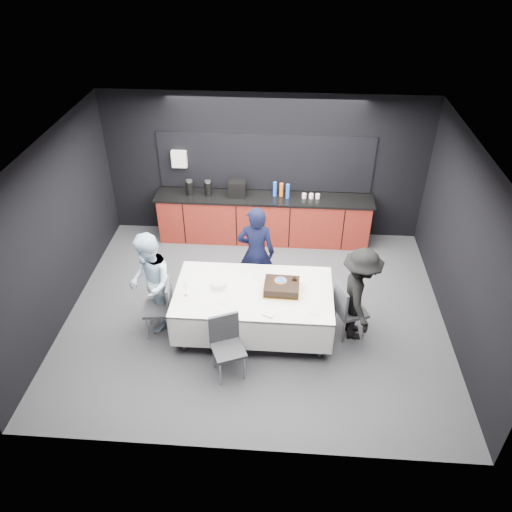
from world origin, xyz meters
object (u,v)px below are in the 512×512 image
at_px(party_table, 254,298).
at_px(cake_assembly, 282,287).
at_px(chair_left, 163,304).
at_px(person_left, 150,283).
at_px(chair_right, 347,307).
at_px(person_center, 256,253).
at_px(plate_stack, 219,284).
at_px(champagne_flute, 185,287).
at_px(chair_near, 227,341).
at_px(person_right, 359,295).

distance_m(party_table, cake_assembly, 0.46).
height_order(chair_left, person_left, person_left).
bearing_deg(party_table, cake_assembly, 4.80).
bearing_deg(cake_assembly, chair_right, -1.43).
distance_m(chair_right, person_center, 1.69).
distance_m(party_table, person_center, 0.92).
relative_size(plate_stack, champagne_flute, 1.07).
xyz_separation_m(cake_assembly, person_left, (-1.95, -0.02, -0.03)).
distance_m(cake_assembly, champagne_flute, 1.41).
bearing_deg(party_table, chair_left, -175.07).
xyz_separation_m(champagne_flute, person_left, (-0.57, 0.20, -0.12)).
bearing_deg(chair_right, person_left, 179.90).
bearing_deg(chair_near, person_center, 80.63).
relative_size(chair_right, person_center, 0.56).
distance_m(person_center, person_right, 1.79).
bearing_deg(chair_right, chair_near, -153.77).
relative_size(champagne_flute, person_right, 0.15).
distance_m(person_center, person_left, 1.75).
bearing_deg(champagne_flute, chair_near, -43.90).
height_order(party_table, cake_assembly, cake_assembly).
relative_size(person_center, person_right, 1.08).
height_order(person_center, person_left, person_center).
distance_m(chair_left, chair_right, 2.74).
bearing_deg(chair_near, champagne_flute, 136.10).
bearing_deg(person_center, chair_right, 148.67).
xyz_separation_m(chair_left, person_left, (-0.19, 0.13, 0.28)).
bearing_deg(person_center, chair_near, 81.41).
height_order(party_table, chair_left, chair_left).
relative_size(chair_near, person_center, 0.56).
bearing_deg(plate_stack, person_right, -0.80).
distance_m(plate_stack, champagne_flute, 0.52).
height_order(party_table, champagne_flute, champagne_flute).
relative_size(chair_left, person_right, 0.60).
bearing_deg(person_center, person_left, 30.87).
xyz_separation_m(champagne_flute, chair_left, (-0.38, 0.06, -0.40)).
relative_size(cake_assembly, person_right, 0.37).
bearing_deg(party_table, champagne_flute, -169.48).
bearing_deg(cake_assembly, chair_left, -175.10).
relative_size(plate_stack, person_left, 0.15).
relative_size(cake_assembly, plate_stack, 2.35).
bearing_deg(chair_left, person_left, 145.05).
xyz_separation_m(plate_stack, person_left, (-1.02, -0.04, -0.01)).
bearing_deg(person_center, plate_stack, 60.26).
bearing_deg(cake_assembly, plate_stack, 178.93).
height_order(party_table, plate_stack, plate_stack).
distance_m(plate_stack, chair_left, 0.90).
height_order(plate_stack, chair_near, chair_near).
bearing_deg(person_center, chair_left, 38.07).
xyz_separation_m(cake_assembly, person_right, (1.13, -0.01, -0.08)).
relative_size(party_table, person_left, 1.42).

